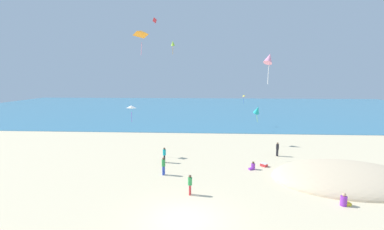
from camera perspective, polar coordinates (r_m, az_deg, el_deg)
The scene contains 17 objects.
ground_plane at distance 24.78m, azimuth 0.33°, elevation -9.96°, with size 120.00×120.00×0.00m, color beige.
ocean_water at distance 66.39m, azimuth 2.23°, elevation 1.52°, with size 120.00×60.00×0.05m, color teal.
dune_mound at distance 23.76m, azimuth 29.98°, elevation -11.90°, with size 10.89×7.62×2.21m, color beige.
cooler_box at distance 24.33m, azimuth 15.14°, elevation -10.24°, with size 0.67×0.67×0.29m.
person_0 at distance 24.44m, azimuth -5.94°, elevation -8.28°, with size 0.29×0.29×1.40m.
person_1 at distance 19.21m, azimuth 29.81°, elevation -15.67°, with size 0.70×0.48×0.81m.
person_2 at distance 23.30m, azimuth 12.87°, elevation -10.70°, with size 0.62×0.50×0.70m.
person_3 at distance 27.52m, azimuth 17.82°, elevation -6.79°, with size 0.36×0.36×1.38m.
person_4 at distance 21.49m, azimuth -6.13°, elevation -10.56°, with size 0.39×0.39×1.44m.
person_5 at distance 18.02m, azimuth -0.43°, elevation -14.41°, with size 0.31×0.31×1.37m.
kite_yellow at distance 42.35m, azimuth 10.96°, elevation 4.04°, with size 0.42×0.53×1.36m.
kite_white at distance 26.56m, azimuth -12.87°, elevation 1.70°, with size 0.77×0.63×1.67m.
kite_lime at distance 26.24m, azimuth -4.14°, elevation 15.03°, with size 0.52×0.51×1.27m.
kite_teal at distance 30.84m, azimuth 13.79°, elevation 1.06°, with size 1.09×1.19×1.92m.
kite_red at distance 41.91m, azimuth -7.99°, elevation 19.42°, with size 0.73×0.53×1.15m.
kite_orange at distance 14.48m, azimuth -10.75°, elevation 16.84°, with size 0.85×0.75×1.33m.
kite_pink at distance 12.42m, azimuth 16.15°, elevation 11.55°, with size 0.65×0.67×1.43m.
Camera 1 is at (1.21, -13.51, 7.72)m, focal length 24.90 mm.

